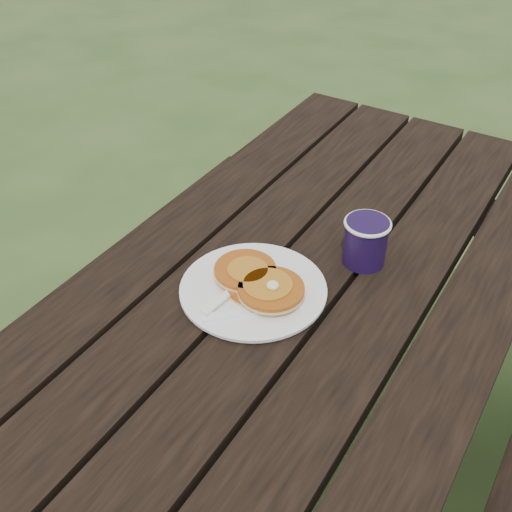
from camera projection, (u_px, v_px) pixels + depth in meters
The scene contains 6 objects.
picnic_table at pixel (264, 454), 1.35m from camera, with size 1.36×1.80×0.75m.
plate at pixel (253, 290), 1.17m from camera, with size 0.26×0.26×0.01m, color white.
pancake_stack at pixel (259, 282), 1.16m from camera, with size 0.19×0.14×0.04m.
knife at pixel (253, 311), 1.12m from camera, with size 0.02×0.18×0.01m, color white.
fork at pixel (224, 297), 1.14m from camera, with size 0.03×0.16×0.01m, color white, non-canonical shape.
coffee_cup at pixel (366, 239), 1.22m from camera, with size 0.09×0.09×0.09m.
Camera 1 is at (0.41, -0.69, 1.53)m, focal length 45.00 mm.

